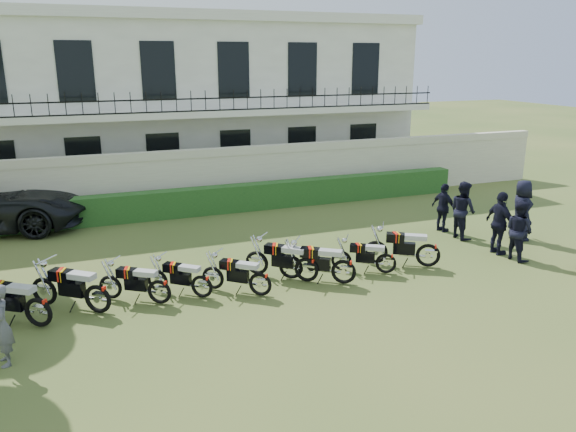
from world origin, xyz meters
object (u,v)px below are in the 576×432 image
object	(u,v)px
motorcycle_5	(260,279)
motorcycle_8	(386,259)
officer_3	(521,210)
officer_5	(444,208)
officer_2	(500,223)
officer_4	(463,210)
motorcycle_3	(159,286)
motorcycle_4	(202,281)
motorcycle_6	(307,264)
motorcycle_1	(38,305)
motorcycle_9	(429,250)
motorcycle_2	(97,292)
motorcycle_7	(344,266)
inspector	(1,326)
officer_1	(519,230)

from	to	relation	value
motorcycle_5	motorcycle_8	size ratio (longest dim) A/B	0.97
officer_3	officer_5	distance (m)	2.38
officer_2	officer_4	world-z (taller)	officer_2
motorcycle_3	motorcycle_4	size ratio (longest dim) A/B	1.11
motorcycle_5	motorcycle_8	world-z (taller)	motorcycle_5
motorcycle_6	motorcycle_3	bearing A→B (deg)	132.19
motorcycle_1	motorcycle_3	bearing A→B (deg)	-49.29
motorcycle_5	officer_4	bearing A→B (deg)	-34.49
motorcycle_4	officer_5	xyz separation A→B (m)	(8.67, 2.50, 0.37)
officer_4	officer_2	bearing A→B (deg)	-178.48
motorcycle_3	motorcycle_9	distance (m)	7.27
motorcycle_6	officer_4	world-z (taller)	officer_4
motorcycle_2	motorcycle_9	xyz separation A→B (m)	(8.64, -0.18, -0.01)
motorcycle_6	motorcycle_9	size ratio (longest dim) A/B	0.87
motorcycle_6	motorcycle_9	world-z (taller)	motorcycle_9
motorcycle_6	officer_2	distance (m)	6.14
motorcycle_7	officer_3	world-z (taller)	officer_3
motorcycle_5	inspector	bearing A→B (deg)	142.51
motorcycle_3	motorcycle_4	distance (m)	1.00
motorcycle_4	motorcycle_8	distance (m)	4.94
motorcycle_4	officer_4	size ratio (longest dim) A/B	0.77
motorcycle_1	officer_1	world-z (taller)	officer_1
motorcycle_4	motorcycle_8	world-z (taller)	motorcycle_4
motorcycle_4	officer_3	distance (m)	10.49
motorcycle_4	motorcycle_7	distance (m)	3.59
motorcycle_1	motorcycle_7	world-z (taller)	motorcycle_1
motorcycle_7	officer_4	world-z (taller)	officer_4
motorcycle_4	officer_2	distance (m)	8.87
motorcycle_7	motorcycle_8	world-z (taller)	motorcycle_7
inspector	motorcycle_8	bearing A→B (deg)	87.14
motorcycle_5	officer_5	size ratio (longest dim) A/B	0.91
motorcycle_3	motorcycle_8	distance (m)	5.95
motorcycle_8	motorcycle_9	bearing A→B (deg)	-57.60
motorcycle_3	officer_2	size ratio (longest dim) A/B	0.85
motorcycle_1	motorcycle_9	distance (m)	9.86
motorcycle_5	motorcycle_6	bearing A→B (deg)	-33.44
motorcycle_2	motorcycle_4	world-z (taller)	motorcycle_2
officer_2	motorcycle_4	bearing A→B (deg)	90.84
motorcycle_4	motorcycle_5	world-z (taller)	motorcycle_5
motorcycle_4	officer_4	world-z (taller)	officer_4
motorcycle_7	officer_1	distance (m)	5.50
motorcycle_5	inspector	xyz separation A→B (m)	(-5.48, -1.23, 0.33)
motorcycle_2	officer_2	size ratio (longest dim) A/B	0.92
motorcycle_5	officer_1	bearing A→B (deg)	-51.07
motorcycle_3	motorcycle_5	size ratio (longest dim) A/B	1.07
motorcycle_2	officer_2	xyz separation A→B (m)	(11.23, 0.06, 0.40)
inspector	motorcycle_1	bearing A→B (deg)	146.51
motorcycle_2	officer_2	distance (m)	11.23
motorcycle_3	motorcycle_8	world-z (taller)	motorcycle_3
inspector	officer_4	world-z (taller)	officer_4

